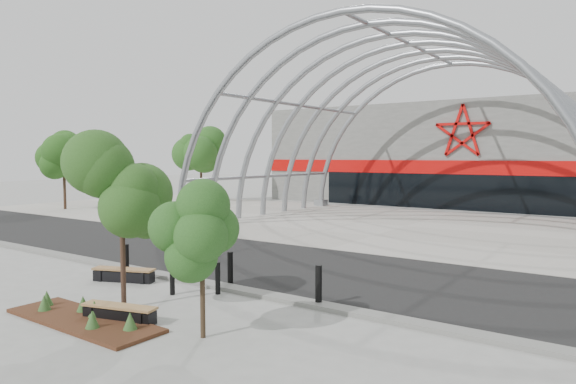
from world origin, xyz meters
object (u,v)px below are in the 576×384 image
object	(u,v)px
bench_1	(119,314)
bollard_2	(230,269)
street_tree_1	(202,231)
street_tree_0	(121,194)
bench_0	(124,275)

from	to	relation	value
bench_1	bollard_2	world-z (taller)	bollard_2
street_tree_1	bollard_2	bearing A→B (deg)	123.38
street_tree_0	bench_0	world-z (taller)	street_tree_0
street_tree_0	street_tree_1	bearing A→B (deg)	-7.02
bench_0	bollard_2	world-z (taller)	bollard_2
street_tree_0	bollard_2	world-z (taller)	street_tree_0
street_tree_0	street_tree_1	size ratio (longest dim) A/B	1.27
bollard_2	bench_1	bearing A→B (deg)	-89.47
street_tree_1	bollard_2	size ratio (longest dim) A/B	3.10
bench_0	bollard_2	size ratio (longest dim) A/B	1.92
street_tree_0	bench_1	world-z (taller)	street_tree_0
bench_1	bollard_2	size ratio (longest dim) A/B	1.86
street_tree_0	bench_0	distance (m)	4.06
street_tree_1	bench_1	bearing A→B (deg)	-171.57
street_tree_0	bollard_2	bearing A→B (deg)	76.87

